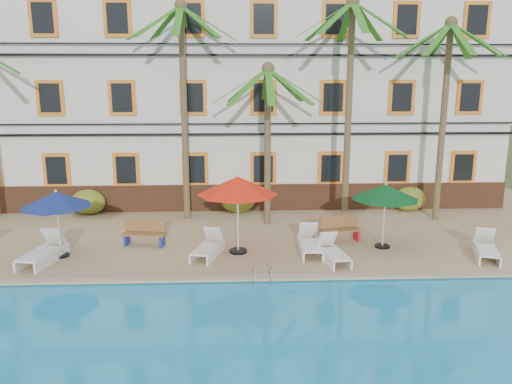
{
  "coord_description": "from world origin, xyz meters",
  "views": [
    {
      "loc": [
        0.27,
        -14.73,
        6.05
      ],
      "look_at": [
        1.01,
        3.0,
        2.0
      ],
      "focal_mm": 35.0,
      "sensor_mm": 36.0,
      "label": 1
    }
  ],
  "objects_px": {
    "palm_c": "(268,120)",
    "lounger_d": "(310,244)",
    "lounger_f": "(486,249)",
    "bench_left": "(145,232)",
    "umbrella_blue": "(56,200)",
    "umbrella_red": "(238,186)",
    "pool_ladder": "(263,280)",
    "palm_d": "(350,83)",
    "umbrella_green": "(385,192)",
    "bench_right": "(339,229)",
    "lounger_e": "(333,252)",
    "palm_e": "(445,93)",
    "lounger_c": "(208,247)",
    "lounger_b": "(44,252)",
    "palm_b": "(183,84)"
  },
  "relations": [
    {
      "from": "palm_c",
      "to": "lounger_d",
      "type": "height_order",
      "value": "palm_c"
    },
    {
      "from": "lounger_f",
      "to": "bench_left",
      "type": "bearing_deg",
      "value": 171.58
    },
    {
      "from": "umbrella_blue",
      "to": "umbrella_red",
      "type": "relative_size",
      "value": 0.84
    },
    {
      "from": "pool_ladder",
      "to": "palm_c",
      "type": "bearing_deg",
      "value": 85.05
    },
    {
      "from": "umbrella_blue",
      "to": "bench_left",
      "type": "distance_m",
      "value": 3.17
    },
    {
      "from": "palm_d",
      "to": "umbrella_green",
      "type": "height_order",
      "value": "palm_d"
    },
    {
      "from": "umbrella_blue",
      "to": "umbrella_red",
      "type": "height_order",
      "value": "umbrella_red"
    },
    {
      "from": "bench_left",
      "to": "pool_ladder",
      "type": "distance_m",
      "value": 5.23
    },
    {
      "from": "palm_c",
      "to": "bench_right",
      "type": "distance_m",
      "value": 5.06
    },
    {
      "from": "lounger_e",
      "to": "bench_left",
      "type": "relative_size",
      "value": 1.2
    },
    {
      "from": "lounger_e",
      "to": "pool_ladder",
      "type": "relative_size",
      "value": 2.52
    },
    {
      "from": "palm_e",
      "to": "umbrella_red",
      "type": "height_order",
      "value": "palm_e"
    },
    {
      "from": "umbrella_red",
      "to": "lounger_c",
      "type": "xyz_separation_m",
      "value": [
        -1.01,
        -0.25,
        -2.04
      ]
    },
    {
      "from": "umbrella_red",
      "to": "lounger_b",
      "type": "bearing_deg",
      "value": -174.66
    },
    {
      "from": "palm_d",
      "to": "umbrella_blue",
      "type": "distance_m",
      "value": 11.44
    },
    {
      "from": "bench_left",
      "to": "palm_c",
      "type": "bearing_deg",
      "value": 29.14
    },
    {
      "from": "palm_d",
      "to": "lounger_e",
      "type": "height_order",
      "value": "palm_d"
    },
    {
      "from": "lounger_b",
      "to": "pool_ladder",
      "type": "bearing_deg",
      "value": -14.72
    },
    {
      "from": "umbrella_green",
      "to": "lounger_e",
      "type": "bearing_deg",
      "value": -148.84
    },
    {
      "from": "umbrella_blue",
      "to": "pool_ladder",
      "type": "bearing_deg",
      "value": -18.96
    },
    {
      "from": "lounger_b",
      "to": "lounger_f",
      "type": "relative_size",
      "value": 1.09
    },
    {
      "from": "palm_d",
      "to": "lounger_f",
      "type": "distance_m",
      "value": 7.76
    },
    {
      "from": "lounger_d",
      "to": "pool_ladder",
      "type": "distance_m",
      "value": 2.93
    },
    {
      "from": "palm_b",
      "to": "lounger_d",
      "type": "relative_size",
      "value": 4.46
    },
    {
      "from": "lounger_c",
      "to": "lounger_f",
      "type": "distance_m",
      "value": 9.25
    },
    {
      "from": "pool_ladder",
      "to": "lounger_e",
      "type": "bearing_deg",
      "value": 32.93
    },
    {
      "from": "palm_d",
      "to": "umbrella_green",
      "type": "distance_m",
      "value": 4.77
    },
    {
      "from": "palm_d",
      "to": "palm_e",
      "type": "height_order",
      "value": "palm_d"
    },
    {
      "from": "palm_e",
      "to": "umbrella_red",
      "type": "xyz_separation_m",
      "value": [
        -8.33,
        -3.76,
        -2.9
      ]
    },
    {
      "from": "palm_c",
      "to": "lounger_c",
      "type": "xyz_separation_m",
      "value": [
        -2.23,
        -3.66,
        -3.92
      ]
    },
    {
      "from": "palm_b",
      "to": "lounger_d",
      "type": "height_order",
      "value": "palm_b"
    },
    {
      "from": "palm_c",
      "to": "umbrella_green",
      "type": "bearing_deg",
      "value": -38.79
    },
    {
      "from": "bench_right",
      "to": "pool_ladder",
      "type": "distance_m",
      "value": 4.62
    },
    {
      "from": "lounger_d",
      "to": "lounger_f",
      "type": "xyz_separation_m",
      "value": [
        5.78,
        -0.72,
        -0.01
      ]
    },
    {
      "from": "bench_right",
      "to": "lounger_e",
      "type": "bearing_deg",
      "value": -107.45
    },
    {
      "from": "palm_c",
      "to": "pool_ladder",
      "type": "xyz_separation_m",
      "value": [
        -0.51,
        -5.84,
        -4.2
      ]
    },
    {
      "from": "palm_d",
      "to": "lounger_b",
      "type": "xyz_separation_m",
      "value": [
        -10.66,
        -3.9,
        -5.3
      ]
    },
    {
      "from": "palm_c",
      "to": "palm_d",
      "type": "relative_size",
      "value": 0.73
    },
    {
      "from": "lounger_d",
      "to": "lounger_f",
      "type": "bearing_deg",
      "value": -7.09
    },
    {
      "from": "palm_e",
      "to": "lounger_d",
      "type": "bearing_deg",
      "value": -146.83
    },
    {
      "from": "palm_e",
      "to": "lounger_b",
      "type": "bearing_deg",
      "value": -163.45
    },
    {
      "from": "bench_right",
      "to": "lounger_d",
      "type": "bearing_deg",
      "value": -137.14
    },
    {
      "from": "lounger_d",
      "to": "umbrella_green",
      "type": "bearing_deg",
      "value": 8.68
    },
    {
      "from": "lounger_b",
      "to": "palm_d",
      "type": "bearing_deg",
      "value": 20.1
    },
    {
      "from": "lounger_b",
      "to": "bench_left",
      "type": "bearing_deg",
      "value": 26.3
    },
    {
      "from": "palm_b",
      "to": "bench_right",
      "type": "relative_size",
      "value": 5.62
    },
    {
      "from": "bench_right",
      "to": "palm_c",
      "type": "bearing_deg",
      "value": 136.5
    },
    {
      "from": "palm_c",
      "to": "pool_ladder",
      "type": "distance_m",
      "value": 7.22
    },
    {
      "from": "palm_d",
      "to": "bench_right",
      "type": "bearing_deg",
      "value": -106.68
    },
    {
      "from": "bench_right",
      "to": "umbrella_blue",
      "type": "bearing_deg",
      "value": -172.73
    }
  ]
}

